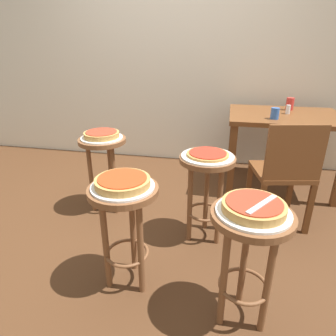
# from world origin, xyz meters

# --- Properties ---
(ground_plane) EXTENTS (6.00, 6.00, 0.00)m
(ground_plane) POSITION_xyz_m (0.00, 0.00, 0.00)
(ground_plane) COLOR #4C2D19
(back_wall) EXTENTS (6.00, 0.10, 3.00)m
(back_wall) POSITION_xyz_m (0.00, 1.65, 1.50)
(back_wall) COLOR silver
(back_wall) RESTS_ON ground_plane
(stool_foreground) EXTENTS (0.38, 0.38, 0.64)m
(stool_foreground) POSITION_xyz_m (0.74, -0.63, 0.47)
(stool_foreground) COLOR brown
(stool_foreground) RESTS_ON ground_plane
(serving_plate_foreground) EXTENTS (0.34, 0.34, 0.01)m
(serving_plate_foreground) POSITION_xyz_m (0.74, -0.63, 0.64)
(serving_plate_foreground) COLOR white
(serving_plate_foreground) RESTS_ON stool_foreground
(pizza_foreground) EXTENTS (0.28, 0.28, 0.05)m
(pizza_foreground) POSITION_xyz_m (0.74, -0.63, 0.67)
(pizza_foreground) COLOR tan
(pizza_foreground) RESTS_ON serving_plate_foreground
(stool_middle) EXTENTS (0.38, 0.38, 0.64)m
(stool_middle) POSITION_xyz_m (0.08, -0.50, 0.47)
(stool_middle) COLOR brown
(stool_middle) RESTS_ON ground_plane
(serving_plate_middle) EXTENTS (0.34, 0.34, 0.01)m
(serving_plate_middle) POSITION_xyz_m (0.08, -0.50, 0.64)
(serving_plate_middle) COLOR silver
(serving_plate_middle) RESTS_ON stool_middle
(pizza_middle) EXTENTS (0.29, 0.29, 0.05)m
(pizza_middle) POSITION_xyz_m (0.08, -0.50, 0.67)
(pizza_middle) COLOR tan
(pizza_middle) RESTS_ON serving_plate_middle
(stool_leftside) EXTENTS (0.38, 0.38, 0.64)m
(stool_leftside) POSITION_xyz_m (0.48, 0.04, 0.47)
(stool_leftside) COLOR brown
(stool_leftside) RESTS_ON ground_plane
(serving_plate_leftside) EXTENTS (0.36, 0.36, 0.01)m
(serving_plate_leftside) POSITION_xyz_m (0.48, 0.04, 0.64)
(serving_plate_leftside) COLOR white
(serving_plate_leftside) RESTS_ON stool_leftside
(pizza_leftside) EXTENTS (0.28, 0.28, 0.02)m
(pizza_leftside) POSITION_xyz_m (0.48, 0.04, 0.66)
(pizza_leftside) COLOR #B78442
(pizza_leftside) RESTS_ON serving_plate_leftside
(stool_rear) EXTENTS (0.38, 0.38, 0.64)m
(stool_rear) POSITION_xyz_m (-0.38, 0.29, 0.47)
(stool_rear) COLOR brown
(stool_rear) RESTS_ON ground_plane
(serving_plate_rear) EXTENTS (0.33, 0.33, 0.01)m
(serving_plate_rear) POSITION_xyz_m (-0.38, 0.29, 0.64)
(serving_plate_rear) COLOR white
(serving_plate_rear) RESTS_ON stool_rear
(pizza_rear) EXTENTS (0.28, 0.28, 0.05)m
(pizza_rear) POSITION_xyz_m (-0.38, 0.29, 0.67)
(pizza_rear) COLOR tan
(pizza_rear) RESTS_ON serving_plate_rear
(dining_table) EXTENTS (1.02, 0.79, 0.73)m
(dining_table) POSITION_xyz_m (1.12, 1.07, 0.62)
(dining_table) COLOR brown
(dining_table) RESTS_ON ground_plane
(cup_near_edge) EXTENTS (0.07, 0.07, 0.10)m
(cup_near_edge) POSITION_xyz_m (0.99, 0.85, 0.78)
(cup_near_edge) COLOR #3360B2
(cup_near_edge) RESTS_ON dining_table
(cup_far_edge) EXTENTS (0.07, 0.07, 0.12)m
(cup_far_edge) POSITION_xyz_m (1.18, 1.28, 0.79)
(cup_far_edge) COLOR red
(cup_far_edge) RESTS_ON dining_table
(condiment_shaker) EXTENTS (0.04, 0.04, 0.08)m
(condiment_shaker) POSITION_xyz_m (1.14, 1.09, 0.77)
(condiment_shaker) COLOR white
(condiment_shaker) RESTS_ON dining_table
(wooden_chair) EXTENTS (0.47, 0.47, 0.85)m
(wooden_chair) POSITION_xyz_m (1.04, 0.31, 0.47)
(wooden_chair) COLOR brown
(wooden_chair) RESTS_ON ground_plane
(pizza_server_knife) EXTENTS (0.15, 0.19, 0.01)m
(pizza_server_knife) POSITION_xyz_m (0.77, -0.65, 0.70)
(pizza_server_knife) COLOR silver
(pizza_server_knife) RESTS_ON pizza_foreground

